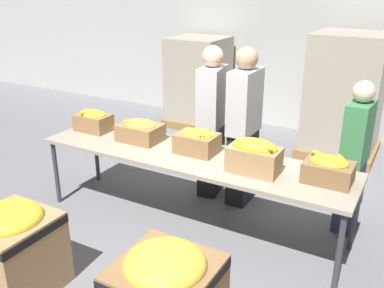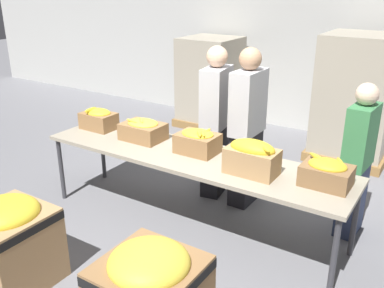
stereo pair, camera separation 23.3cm
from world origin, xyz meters
name	(u,v)px [view 1 (the left image)]	position (x,y,z in m)	size (l,w,h in m)	color
ground_plane	(191,223)	(0.00, 0.00, 0.00)	(30.00, 30.00, 0.00)	slate
wall_back	(302,8)	(0.00, 3.61, 2.00)	(16.00, 0.08, 4.00)	#B7B7B2
sorting_table	(190,159)	(0.00, 0.00, 0.74)	(3.26, 0.80, 0.79)	#9E937F
banana_box_0	(93,120)	(-1.34, 0.09, 0.91)	(0.40, 0.29, 0.26)	olive
banana_box_1	(140,131)	(-0.67, 0.09, 0.90)	(0.45, 0.33, 0.25)	olive
banana_box_2	(197,141)	(0.03, 0.09, 0.91)	(0.41, 0.31, 0.26)	olive
banana_box_3	(254,155)	(0.70, -0.08, 0.95)	(0.47, 0.27, 0.32)	tan
banana_box_4	(328,169)	(1.34, 0.05, 0.91)	(0.41, 0.31, 0.25)	olive
volunteer_0	(212,123)	(-0.15, 0.77, 0.88)	(0.31, 0.51, 1.76)	black
volunteer_1	(244,128)	(0.26, 0.75, 0.89)	(0.24, 0.48, 1.78)	black
volunteer_2	(354,159)	(1.44, 0.73, 0.77)	(0.24, 0.43, 1.56)	#2D3856
donation_bin_0	(13,246)	(-0.75, -1.60, 0.41)	(0.64, 0.64, 0.78)	tan
pallet_stack_0	(345,96)	(0.94, 2.80, 0.87)	(1.06, 1.06, 1.76)	olive
pallet_stack_1	(198,83)	(-1.54, 3.01, 0.75)	(0.98, 0.98, 1.52)	olive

